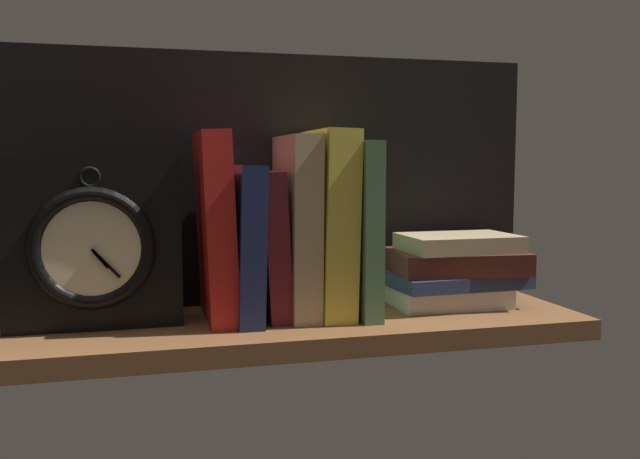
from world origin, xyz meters
TOP-DOWN VIEW (x-y plane):
  - ground_plane at (0.00, 0.00)cm, footprint 73.95×22.18cm
  - back_panel at (0.00, 10.49)cm, footprint 73.95×1.20cm
  - book_red_requiem at (-8.67, 1.64)cm, footprint 4.24×13.53cm
  - book_navy_bierce at (-5.17, 1.64)cm, footprint 3.55×15.54cm
  - book_maroon_dawkins at (-1.96, 1.64)cm, footprint 3.74×12.17cm
  - book_tan_shortstories at (1.48, 1.64)cm, footprint 3.68×13.78cm
  - book_yellow_seinlanguage at (5.56, 1.64)cm, footprint 4.65×14.80cm
  - book_green_romantic at (9.12, 1.64)cm, footprint 2.45×16.51cm
  - framed_clock at (-22.85, 1.24)cm, footprint 19.96×6.92cm
  - book_stack_side at (23.36, 1.90)cm, footprint 18.59×13.54cm

SIDE VIEW (x-z plane):
  - ground_plane at x=0.00cm, z-range -2.50..0.00cm
  - book_stack_side at x=23.36cm, z-range -0.02..9.63cm
  - book_maroon_dawkins at x=-1.96cm, z-range -0.06..18.22cm
  - book_navy_bierce at x=-5.17cm, z-range -0.04..19.00cm
  - framed_clock at x=-22.85cm, z-range -0.05..19.91cm
  - book_green_romantic at x=9.12cm, z-range 0.00..21.87cm
  - book_tan_shortstories at x=1.48cm, z-range -0.01..22.59cm
  - book_red_requiem at x=-8.67cm, z-range -0.05..23.08cm
  - book_yellow_seinlanguage at x=5.56cm, z-range -0.05..23.32cm
  - back_panel at x=0.00cm, z-range 0.00..33.84cm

